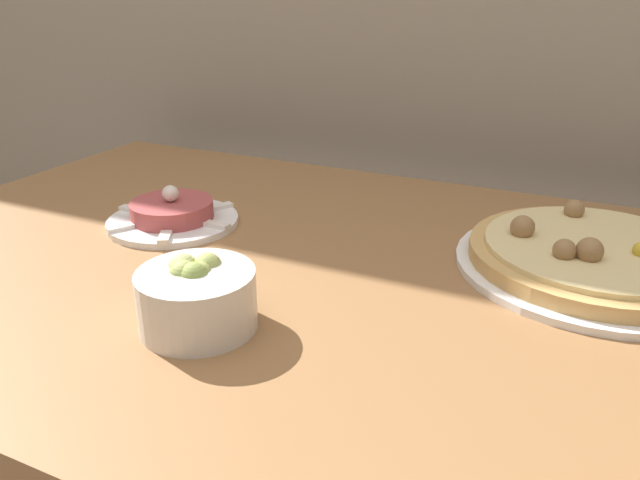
# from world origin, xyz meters

# --- Properties ---
(dining_table) EXTENTS (1.47, 0.87, 0.72)m
(dining_table) POSITION_xyz_m (0.00, 0.43, 0.64)
(dining_table) COLOR olive
(dining_table) RESTS_ON ground_plane
(pizza_plate) EXTENTS (0.36, 0.36, 0.06)m
(pizza_plate) POSITION_xyz_m (0.29, 0.58, 0.74)
(pizza_plate) COLOR white
(pizza_plate) RESTS_ON dining_table
(tartare_plate) EXTENTS (0.20, 0.20, 0.06)m
(tartare_plate) POSITION_xyz_m (-0.32, 0.47, 0.74)
(tartare_plate) COLOR white
(tartare_plate) RESTS_ON dining_table
(small_bowl) EXTENTS (0.13, 0.13, 0.08)m
(small_bowl) POSITION_xyz_m (-0.10, 0.24, 0.76)
(small_bowl) COLOR silver
(small_bowl) RESTS_ON dining_table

